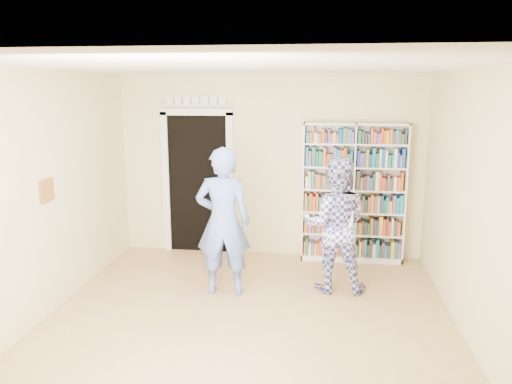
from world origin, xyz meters
TOP-DOWN VIEW (x-y plane):
  - floor at (0.00, 0.00)m, footprint 5.00×5.00m
  - ceiling at (0.00, 0.00)m, footprint 5.00×5.00m
  - wall_back at (0.00, 2.50)m, footprint 4.50×0.00m
  - wall_left at (-2.25, 0.00)m, footprint 0.00×5.00m
  - wall_right at (2.25, 0.00)m, footprint 0.00×5.00m
  - bookshelf at (1.23, 2.34)m, footprint 1.47×0.27m
  - doorway at (-1.10, 2.48)m, footprint 1.10×0.08m
  - wall_art at (-2.23, 0.20)m, footprint 0.03×0.25m
  - man_blue at (-0.41, 0.92)m, footprint 0.70×0.49m
  - man_plaid at (0.94, 1.19)m, footprint 0.82×0.64m
  - paper_sheet at (1.05, 0.99)m, footprint 0.19×0.08m

SIDE VIEW (x-z plane):
  - floor at x=0.00m, z-range 0.00..0.00m
  - man_plaid at x=0.94m, z-range 0.00..1.69m
  - man_blue at x=-0.41m, z-range 0.00..1.83m
  - paper_sheet at x=1.05m, z-range 0.80..1.08m
  - bookshelf at x=1.23m, z-range 0.01..2.03m
  - doorway at x=-1.10m, z-range -0.04..2.39m
  - wall_back at x=0.00m, z-range -0.90..3.60m
  - wall_left at x=-2.25m, z-range -1.15..3.85m
  - wall_right at x=2.25m, z-range -1.15..3.85m
  - wall_art at x=-2.23m, z-range 1.27..1.52m
  - ceiling at x=0.00m, z-range 2.70..2.70m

